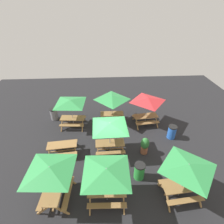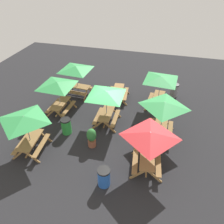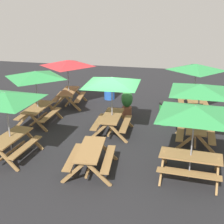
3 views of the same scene
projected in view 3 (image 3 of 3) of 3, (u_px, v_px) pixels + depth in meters
ground_plane at (110, 133)px, 12.55m from camera, size 25.48×25.48×0.00m
picnic_table_0 at (196, 71)px, 14.18m from camera, size 2.17×2.17×2.34m
picnic_table_1 at (112, 85)px, 11.83m from camera, size 2.83×2.83×2.34m
picnic_table_2 at (36, 79)px, 12.80m from camera, size 2.03×2.03×2.34m
picnic_table_3 at (68, 66)px, 15.07m from camera, size 2.21×2.21×2.34m
picnic_table_4 at (195, 116)px, 8.72m from camera, size 2.82×2.82×2.34m
picnic_table_5 at (200, 93)px, 10.89m from camera, size 2.83×2.83×2.34m
picnic_table_6 at (6, 101)px, 9.96m from camera, size 2.82×2.82×2.34m
picnic_table_7 at (91, 154)px, 9.61m from camera, size 1.92×1.68×0.81m
trash_bin_blue at (109, 90)px, 16.58m from camera, size 0.59×0.59×0.98m
trash_bin_green at (166, 113)px, 13.29m from camera, size 0.59×0.59×0.98m
potted_plant_0 at (127, 102)px, 14.23m from camera, size 0.52×0.52×1.18m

